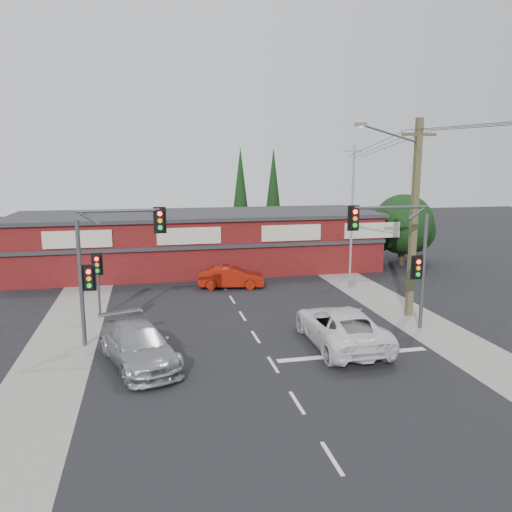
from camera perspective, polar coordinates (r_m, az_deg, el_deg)
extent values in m
plane|color=black|center=(21.74, 0.78, -10.53)|extent=(120.00, 120.00, 0.00)
cube|color=black|center=(26.36, -1.68, -6.68)|extent=(14.00, 70.00, 0.01)
cube|color=gray|center=(26.25, -20.40, -7.43)|extent=(3.00, 70.00, 0.02)
cube|color=gray|center=(29.07, 15.10, -5.39)|extent=(3.00, 70.00, 0.02)
cube|color=silver|center=(21.44, 11.04, -11.00)|extent=(6.50, 0.35, 0.01)
imported|color=white|center=(22.19, 9.67, -7.92)|extent=(2.91, 6.12, 1.69)
imported|color=#9C9EA1|center=(20.41, -13.30, -9.91)|extent=(3.72, 5.80, 1.57)
imported|color=#971809|center=(31.75, -2.85, -2.43)|extent=(4.33, 2.12, 1.37)
cube|color=silver|center=(14.62, 8.67, -21.87)|extent=(0.12, 1.60, 0.01)
cube|color=silver|center=(17.28, 4.70, -16.35)|extent=(0.12, 1.60, 0.01)
cube|color=silver|center=(20.11, 1.96, -12.29)|extent=(0.12, 1.60, 0.01)
cube|color=silver|center=(23.05, -0.04, -9.23)|extent=(0.12, 1.60, 0.01)
cube|color=silver|center=(26.06, -1.55, -6.86)|extent=(0.12, 1.60, 0.01)
cube|color=silver|center=(29.12, -2.74, -4.99)|extent=(0.12, 1.60, 0.01)
cube|color=silver|center=(32.22, -3.70, -3.47)|extent=(0.12, 1.60, 0.01)
cube|color=silver|center=(35.34, -4.48, -2.22)|extent=(0.12, 1.60, 0.01)
cube|color=#551111|center=(37.38, -6.59, 1.55)|extent=(26.00, 8.00, 4.00)
cube|color=#2D2D30|center=(37.11, -6.66, 4.75)|extent=(26.40, 8.40, 0.25)
cube|color=beige|center=(33.34, -19.73, 1.81)|extent=(4.20, 0.12, 1.10)
cube|color=beige|center=(33.14, -7.65, 2.29)|extent=(4.20, 0.12, 1.10)
cube|color=beige|center=(34.40, 4.06, 2.66)|extent=(4.20, 0.12, 1.10)
cube|color=beige|center=(36.53, 13.15, 2.88)|extent=(4.20, 0.12, 1.10)
cube|color=#2D2D30|center=(33.31, -5.89, 0.98)|extent=(26.00, 0.15, 0.25)
cylinder|color=#2D2116|center=(40.25, 16.28, 0.25)|extent=(0.50, 0.50, 1.80)
sphere|color=black|center=(39.91, 16.45, 3.50)|extent=(4.60, 4.60, 4.60)
sphere|color=black|center=(41.59, 17.57, 2.74)|extent=(3.40, 3.40, 3.40)
sphere|color=black|center=(40.66, 13.84, 2.47)|extent=(2.80, 2.80, 2.80)
cylinder|color=#2D2116|center=(45.01, -1.75, 1.86)|extent=(0.24, 0.24, 2.00)
cone|color=black|center=(44.55, -1.78, 7.59)|extent=(1.80, 1.80, 7.50)
cylinder|color=#2D2116|center=(47.69, 1.95, 2.35)|extent=(0.24, 0.24, 2.00)
cone|color=black|center=(47.25, 1.99, 7.76)|extent=(1.80, 1.80, 7.50)
cylinder|color=#47494C|center=(22.53, -19.37, -3.06)|extent=(0.18, 0.18, 5.50)
cylinder|color=#47494C|center=(21.88, -15.44, 5.01)|extent=(3.40, 0.14, 0.14)
cylinder|color=#47494C|center=(22.00, -18.50, 4.09)|extent=(0.82, 0.14, 0.63)
cube|color=black|center=(21.89, -10.93, 4.02)|extent=(0.32, 0.22, 0.95)
cube|color=black|center=(21.96, -10.93, 4.04)|extent=(0.55, 0.04, 1.15)
cylinder|color=#FF0C07|center=(21.73, -10.95, 4.77)|extent=(0.20, 0.06, 0.20)
cylinder|color=orange|center=(21.76, -10.92, 3.98)|extent=(0.20, 0.06, 0.20)
cylinder|color=#0CE526|center=(21.80, -10.89, 3.20)|extent=(0.20, 0.06, 0.20)
cube|color=black|center=(22.43, -18.53, -2.41)|extent=(0.32, 0.22, 0.95)
cube|color=black|center=(22.50, -18.51, -2.37)|extent=(0.55, 0.04, 1.15)
cylinder|color=#FF0C07|center=(22.24, -18.61, -1.73)|extent=(0.20, 0.06, 0.20)
cylinder|color=orange|center=(22.30, -18.56, -2.48)|extent=(0.20, 0.06, 0.20)
cylinder|color=#0CE526|center=(22.37, -18.52, -3.23)|extent=(0.20, 0.06, 0.20)
cylinder|color=#47494C|center=(24.79, 18.58, -1.80)|extent=(0.18, 0.18, 5.50)
cylinder|color=#47494C|center=(23.47, 15.23, 5.38)|extent=(3.60, 0.14, 0.14)
cylinder|color=#47494C|center=(24.10, 17.87, 4.65)|extent=(0.82, 0.14, 0.63)
cube|color=black|center=(22.74, 11.13, 4.25)|extent=(0.32, 0.22, 0.95)
cube|color=black|center=(22.80, 11.07, 4.27)|extent=(0.55, 0.04, 1.15)
cylinder|color=#FF0C07|center=(22.59, 11.29, 4.97)|extent=(0.20, 0.06, 0.20)
cylinder|color=orange|center=(22.62, 11.26, 4.22)|extent=(0.20, 0.06, 0.20)
cylinder|color=#0CE526|center=(22.66, 11.24, 3.46)|extent=(0.20, 0.06, 0.20)
cube|color=black|center=(24.57, 17.92, -1.27)|extent=(0.32, 0.22, 0.95)
cube|color=black|center=(24.63, 17.84, -1.24)|extent=(0.55, 0.04, 1.15)
cylinder|color=#FF0C07|center=(24.40, 18.11, -0.64)|extent=(0.20, 0.06, 0.20)
cylinder|color=orange|center=(24.46, 18.07, -1.33)|extent=(0.20, 0.06, 0.20)
cylinder|color=#0CE526|center=(24.52, 18.03, -2.02)|extent=(0.20, 0.06, 0.20)
cylinder|color=#47494C|center=(26.65, -17.54, -3.66)|extent=(0.12, 0.12, 3.00)
cube|color=black|center=(26.37, -17.70, -0.92)|extent=(0.32, 0.22, 0.95)
cube|color=black|center=(26.44, -17.69, -0.89)|extent=(0.55, 0.04, 1.15)
cylinder|color=#FF0C07|center=(26.19, -17.76, -0.33)|extent=(0.20, 0.06, 0.20)
cylinder|color=orange|center=(26.24, -17.73, -0.97)|extent=(0.20, 0.06, 0.20)
cylinder|color=#0CE526|center=(26.30, -17.69, -1.61)|extent=(0.20, 0.06, 0.20)
cube|color=brown|center=(26.39, 17.60, 3.94)|extent=(0.30, 0.30, 10.00)
cube|color=brown|center=(26.28, 18.12, 13.07)|extent=(1.80, 0.14, 0.14)
cylinder|color=#47494C|center=(25.39, 15.09, 13.33)|extent=(3.23, 0.39, 0.89)
cube|color=slate|center=(24.59, 11.87, 14.50)|extent=(0.55, 0.25, 0.18)
cylinder|color=silver|center=(24.58, 11.87, 14.27)|extent=(0.28, 0.28, 0.05)
cylinder|color=gray|center=(34.69, 10.91, 4.89)|extent=(0.16, 0.16, 9.00)
cube|color=gray|center=(34.54, 11.16, 11.68)|extent=(1.20, 0.10, 0.10)
cylinder|color=black|center=(30.09, 13.11, 12.17)|extent=(0.73, 9.01, 1.22)
cylinder|color=black|center=(30.35, 14.15, 12.11)|extent=(0.52, 9.00, 1.22)
cylinder|color=black|center=(30.62, 15.17, 12.05)|extent=(0.31, 9.00, 1.22)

